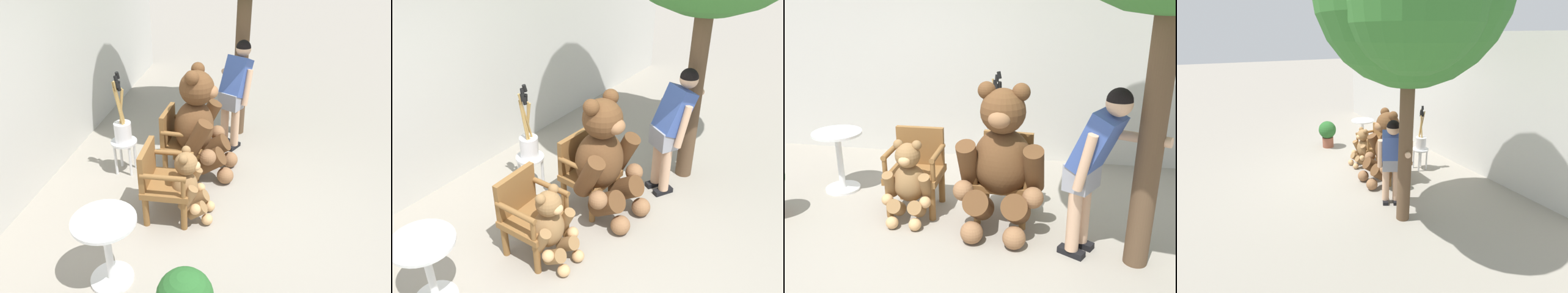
{
  "view_description": "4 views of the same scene",
  "coord_description": "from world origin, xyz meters",
  "views": [
    {
      "loc": [
        -3.81,
        -0.26,
        2.84
      ],
      "look_at": [
        -0.13,
        0.38,
        0.72
      ],
      "focal_mm": 35.0,
      "sensor_mm": 36.0,
      "label": 1
    },
    {
      "loc": [
        -2.85,
        -1.78,
        3.26
      ],
      "look_at": [
        0.29,
        0.53,
        0.91
      ],
      "focal_mm": 40.0,
      "sensor_mm": 36.0,
      "label": 2
    },
    {
      "loc": [
        0.97,
        -3.42,
        2.24
      ],
      "look_at": [
        0.23,
        0.57,
        0.78
      ],
      "focal_mm": 40.0,
      "sensor_mm": 36.0,
      "label": 3
    },
    {
      "loc": [
        5.13,
        -2.39,
        2.75
      ],
      "look_at": [
        -0.09,
        0.45,
        0.55
      ],
      "focal_mm": 28.0,
      "sensor_mm": 36.0,
      "label": 4
    }
  ],
  "objects": [
    {
      "name": "white_stool",
      "position": [
        0.3,
        1.4,
        0.36
      ],
      "size": [
        0.34,
        0.34,
        0.46
      ],
      "color": "silver",
      "rests_on": "ground"
    },
    {
      "name": "potted_plant",
      "position": [
        -1.94,
        0.15,
        0.4
      ],
      "size": [
        0.44,
        0.44,
        0.68
      ],
      "color": "brown",
      "rests_on": "ground"
    },
    {
      "name": "brush_bucket",
      "position": [
        0.3,
        1.4,
        0.67
      ],
      "size": [
        0.22,
        0.22,
        0.93
      ],
      "color": "white",
      "rests_on": "white_stool"
    },
    {
      "name": "teddy_bear_large",
      "position": [
        0.47,
        0.42,
        0.71
      ],
      "size": [
        0.87,
        0.84,
        1.45
      ],
      "color": "brown",
      "rests_on": "ground"
    },
    {
      "name": "round_side_table",
      "position": [
        -1.5,
        0.93,
        0.45
      ],
      "size": [
        0.56,
        0.56,
        0.72
      ],
      "color": "white",
      "rests_on": "ground"
    },
    {
      "name": "wooden_chair_right",
      "position": [
        0.48,
        0.68,
        0.46
      ],
      "size": [
        0.59,
        0.55,
        0.86
      ],
      "color": "brown",
      "rests_on": "ground"
    },
    {
      "name": "wooden_chair_left",
      "position": [
        -0.47,
        0.68,
        0.46
      ],
      "size": [
        0.57,
        0.53,
        0.86
      ],
      "color": "brown",
      "rests_on": "ground"
    },
    {
      "name": "back_wall",
      "position": [
        0.0,
        2.4,
        1.4
      ],
      "size": [
        10.0,
        0.16,
        2.8
      ],
      "primitive_type": "cube",
      "color": "beige",
      "rests_on": "ground"
    },
    {
      "name": "teddy_bear_small",
      "position": [
        -0.47,
        0.39,
        0.42
      ],
      "size": [
        0.51,
        0.48,
        0.85
      ],
      "color": "olive",
      "rests_on": "ground"
    },
    {
      "name": "ground_plane",
      "position": [
        0.0,
        0.0,
        0.0
      ],
      "size": [
        60.0,
        60.0,
        0.0
      ],
      "primitive_type": "plane",
      "color": "gray"
    },
    {
      "name": "person_visitor",
      "position": [
        1.3,
        0.05,
        0.92
      ],
      "size": [
        0.84,
        0.48,
        1.55
      ],
      "color": "black",
      "rests_on": "ground"
    }
  ]
}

